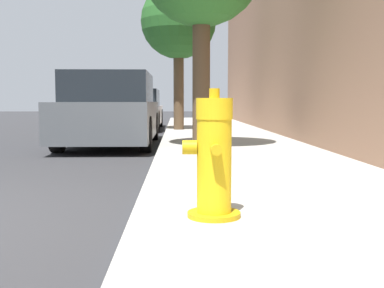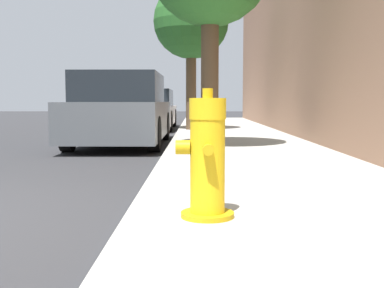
% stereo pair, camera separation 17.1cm
% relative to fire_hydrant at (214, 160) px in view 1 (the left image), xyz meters
% --- Properties ---
extents(sidewalk_slab, '(2.77, 40.00, 0.11)m').
position_rel_fire_hydrant_xyz_m(sidewalk_slab, '(0.80, 0.05, -0.46)').
color(sidewalk_slab, '#A8A59E').
rests_on(sidewalk_slab, ground_plane).
extents(fire_hydrant, '(0.40, 0.40, 0.89)m').
position_rel_fire_hydrant_xyz_m(fire_hydrant, '(0.00, 0.00, 0.00)').
color(fire_hydrant, '#C39C11').
rests_on(fire_hydrant, sidewalk_slab).
extents(parked_car_near, '(1.77, 4.43, 1.47)m').
position_rel_fire_hydrant_xyz_m(parked_car_near, '(-1.60, 6.66, 0.19)').
color(parked_car_near, '#4C5156').
rests_on(parked_car_near, ground_plane).
extents(parked_car_mid, '(1.76, 4.51, 1.29)m').
position_rel_fire_hydrant_xyz_m(parked_car_mid, '(-1.67, 12.45, 0.11)').
color(parked_car_mid, silver).
rests_on(parked_car_mid, ground_plane).
extents(street_tree_far, '(2.10, 2.10, 4.08)m').
position_rel_fire_hydrant_xyz_m(street_tree_far, '(-0.21, 10.37, 2.59)').
color(street_tree_far, brown).
rests_on(street_tree_far, sidewalk_slab).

